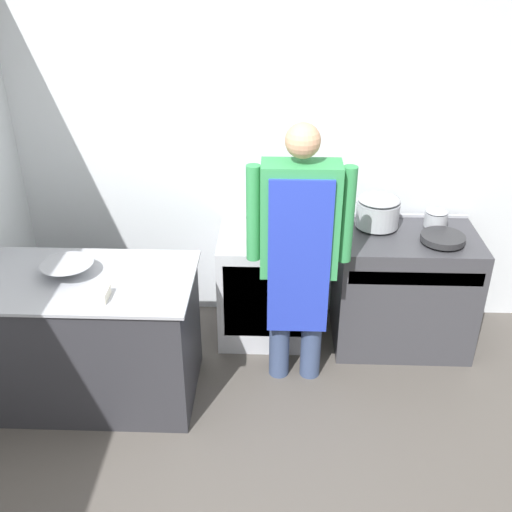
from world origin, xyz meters
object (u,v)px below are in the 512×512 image
(person_cook, at_px, (299,244))
(stock_pot, at_px, (378,211))
(stove, at_px, (403,289))
(plastic_tub, at_px, (96,294))
(fridge_unit, at_px, (264,286))
(saute_pan, at_px, (443,238))
(sauce_pot, at_px, (436,218))
(mixing_bowl, at_px, (68,270))

(person_cook, relative_size, stock_pot, 5.94)
(person_cook, bearing_deg, stove, 29.52)
(plastic_tub, bearing_deg, fridge_unit, 44.88)
(saute_pan, xyz_separation_m, sauce_pot, (-0.00, 0.23, 0.04))
(person_cook, bearing_deg, saute_pan, 18.70)
(stove, bearing_deg, sauce_pot, 30.97)
(sauce_pot, bearing_deg, person_cook, -150.19)
(fridge_unit, bearing_deg, sauce_pot, 2.88)
(fridge_unit, distance_m, sauce_pot, 1.34)
(plastic_tub, relative_size, sauce_pot, 0.86)
(person_cook, height_order, sauce_pot, person_cook)
(fridge_unit, relative_size, saute_pan, 2.76)
(mixing_bowl, bearing_deg, fridge_unit, 30.23)
(sauce_pot, bearing_deg, saute_pan, -90.00)
(stove, xyz_separation_m, fridge_unit, (-1.02, 0.06, -0.03))
(person_cook, bearing_deg, stock_pot, 44.61)
(person_cook, distance_m, sauce_pot, 1.14)
(mixing_bowl, distance_m, sauce_pot, 2.53)
(person_cook, relative_size, mixing_bowl, 5.59)
(saute_pan, bearing_deg, mixing_bowl, -167.69)
(plastic_tub, relative_size, saute_pan, 0.47)
(fridge_unit, relative_size, person_cook, 0.46)
(sauce_pot, bearing_deg, mixing_bowl, -162.55)
(person_cook, relative_size, sauce_pot, 11.13)
(stove, distance_m, saute_pan, 0.53)
(fridge_unit, height_order, saute_pan, saute_pan)
(person_cook, bearing_deg, mixing_bowl, -172.34)
(plastic_tub, xyz_separation_m, stock_pot, (1.76, 1.01, 0.11))
(fridge_unit, xyz_separation_m, mixing_bowl, (-1.20, -0.70, 0.51))
(sauce_pot, bearing_deg, stock_pot, 180.00)
(stove, distance_m, person_cook, 1.09)
(fridge_unit, xyz_separation_m, saute_pan, (1.22, -0.17, 0.51))
(fridge_unit, height_order, person_cook, person_cook)
(stock_pot, relative_size, saute_pan, 1.01)
(stock_pot, relative_size, sauce_pot, 1.88)
(saute_pan, bearing_deg, stock_pot, 150.78)
(saute_pan, bearing_deg, plastic_tub, -160.26)
(sauce_pot, bearing_deg, plastic_tub, -155.02)
(fridge_unit, relative_size, sauce_pot, 5.10)
(stove, height_order, plastic_tub, plastic_tub)
(saute_pan, bearing_deg, person_cook, -161.30)
(fridge_unit, distance_m, stock_pot, 1.01)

